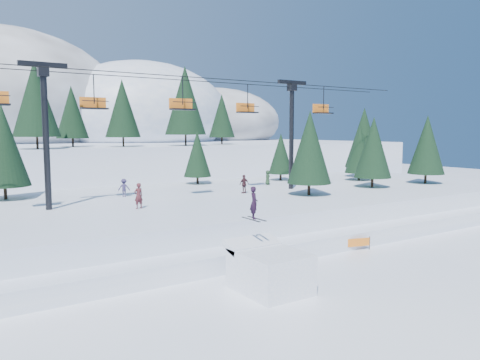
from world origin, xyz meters
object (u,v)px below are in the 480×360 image
chairlift (175,115)px  banner_far (380,231)px  banner_near (351,243)px  jump_kicker (269,268)px

chairlift → banner_far: bearing=-45.5°
banner_near → chairlift: bearing=117.3°
jump_kicker → banner_near: size_ratio=1.87×
banner_far → jump_kicker: bearing=-161.0°
jump_kicker → banner_far: bearing=19.0°
banner_near → banner_far: bearing=18.6°
chairlift → banner_near: size_ratio=16.67×
chairlift → banner_near: 17.16m
chairlift → banner_far: 18.44m
chairlift → banner_near: chairlift is taller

